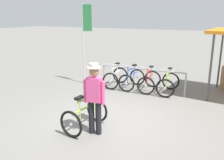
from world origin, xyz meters
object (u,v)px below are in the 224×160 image
object	(u,v)px
featured_bicycle	(88,109)
person_with_featured_bike	(94,96)
racked_bike_blue	(132,79)
racked_bike_lime	(168,84)
racked_bike_white	(116,77)
banner_flag	(86,29)
racked_bike_red	(149,81)

from	to	relation	value
featured_bicycle	person_with_featured_bike	bearing A→B (deg)	-32.82
racked_bike_blue	racked_bike_lime	world-z (taller)	same
racked_bike_white	banner_flag	distance (m)	2.23
racked_bike_red	banner_flag	xyz separation A→B (m)	(-2.61, -0.22, 1.86)
person_with_featured_bike	banner_flag	distance (m)	4.57
racked_bike_white	featured_bicycle	size ratio (longest dim) A/B	0.91
racked_bike_white	banner_flag	world-z (taller)	banner_flag
banner_flag	racked_bike_blue	bearing A→B (deg)	6.33
banner_flag	racked_bike_lime	bearing A→B (deg)	3.87
racked_bike_blue	racked_bike_red	world-z (taller)	same
racked_bike_white	featured_bicycle	xyz separation A→B (m)	(0.95, -3.60, 0.12)
racked_bike_red	featured_bicycle	size ratio (longest dim) A/B	0.91
racked_bike_white	racked_bike_blue	xyz separation A→B (m)	(0.70, 0.01, 0.00)
featured_bicycle	person_with_featured_bike	size ratio (longest dim) A/B	0.72
racked_bike_blue	banner_flag	world-z (taller)	banner_flag
racked_bike_lime	racked_bike_white	bearing A→B (deg)	-179.51
racked_bike_blue	banner_flag	distance (m)	2.68
racked_bike_lime	person_with_featured_bike	size ratio (longest dim) A/B	0.66
featured_bicycle	racked_bike_lime	bearing A→B (deg)	72.43
racked_bike_lime	person_with_featured_bike	world-z (taller)	person_with_featured_bike
person_with_featured_bike	racked_bike_white	bearing A→B (deg)	108.62
racked_bike_red	racked_bike_lime	bearing A→B (deg)	0.49
racked_bike_blue	featured_bicycle	size ratio (longest dim) A/B	0.90
racked_bike_blue	racked_bike_lime	xyz separation A→B (m)	(1.40, 0.01, -0.00)
racked_bike_blue	racked_bike_lime	size ratio (longest dim) A/B	0.97
racked_bike_red	person_with_featured_bike	bearing A→B (deg)	-91.74
racked_bike_white	racked_bike_red	distance (m)	1.40
person_with_featured_bike	featured_bicycle	bearing A→B (deg)	147.18
racked_bike_blue	racked_bike_red	distance (m)	0.70
racked_bike_white	person_with_featured_bike	xyz separation A→B (m)	(1.28, -3.81, 0.58)
banner_flag	featured_bicycle	bearing A→B (deg)	-57.42
banner_flag	racked_bike_red	bearing A→B (deg)	4.77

